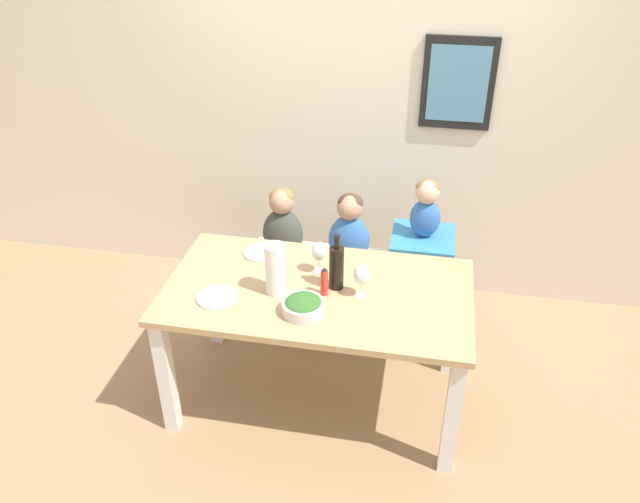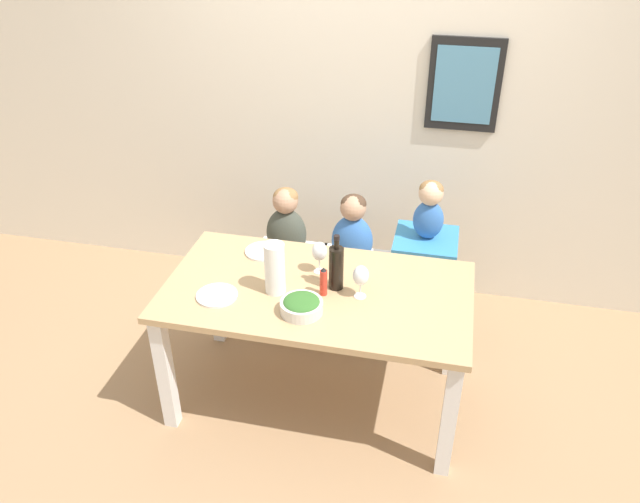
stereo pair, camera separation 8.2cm
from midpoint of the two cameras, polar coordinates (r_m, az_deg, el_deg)
name	(u,v)px [view 2 (the right image)]	position (r m, az deg, el deg)	size (l,w,h in m)	color
ground_plane	(318,395)	(3.60, 0.45, -13.02)	(14.00, 14.00, 0.00)	#9E7A56
wall_back	(363,93)	(3.97, 4.52, 14.25)	(10.00, 0.09, 2.70)	beige
dining_table	(317,305)	(3.19, 0.49, -4.92)	(1.54, 0.84, 0.73)	tan
chair_far_left	(287,266)	(3.93, -2.39, -1.31)	(0.43, 0.43, 0.46)	silver
chair_far_center	(351,274)	(3.86, 3.47, -2.03)	(0.43, 0.43, 0.46)	silver
chair_right_highchair	(424,258)	(3.74, 10.13, -0.64)	(0.36, 0.37, 0.70)	silver
person_child_left	(286,224)	(3.78, -2.49, 2.53)	(0.25, 0.18, 0.47)	#3D4238
person_child_center	(352,231)	(3.71, 3.62, 1.86)	(0.25, 0.18, 0.47)	#3366B2
person_baby_right	(430,207)	(3.58, 10.64, 4.01)	(0.17, 0.14, 0.35)	#3366B2
wine_bottle	(336,267)	(3.07, 2.26, -1.42)	(0.07, 0.07, 0.30)	black
paper_towel_roll	(275,268)	(3.04, -3.38, -1.55)	(0.10, 0.10, 0.27)	white
wine_glass_near	(361,276)	(3.01, 4.54, -2.25)	(0.08, 0.08, 0.18)	white
wine_glass_far	(319,252)	(3.19, 0.69, -0.04)	(0.08, 0.08, 0.18)	white
salad_bowl_large	(302,305)	(2.95, -0.90, -4.94)	(0.20, 0.20, 0.08)	silver
dinner_plate_front_left	(217,295)	(3.10, -8.66, -3.99)	(0.20, 0.20, 0.01)	silver
dinner_plate_back_left	(264,251)	(3.42, -4.48, 0.02)	(0.20, 0.20, 0.01)	silver
condiment_bottle_hot_sauce	(324,282)	(3.04, 1.10, -2.78)	(0.04, 0.04, 0.16)	red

